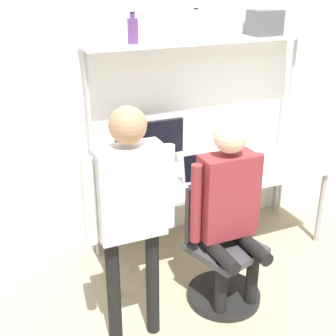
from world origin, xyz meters
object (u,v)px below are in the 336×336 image
cell_phone (231,178)px  bottle_clear (196,26)px  person_standing (130,201)px  monitor (150,142)px  bottle_purple (133,30)px  office_chair (221,265)px  laptop (202,176)px  storage_box (265,23)px  person_seated (229,200)px

cell_phone → bottle_clear: 1.27m
cell_phone → person_standing: person_standing is taller
monitor → bottle_purple: bottle_purple is taller
office_chair → person_standing: 1.08m
laptop → storage_box: (0.79, 0.42, 1.12)m
cell_phone → person_seated: (-0.33, -0.53, 0.11)m
laptop → bottle_purple: 1.26m
person_standing → bottle_clear: bottle_clear is taller
cell_phone → laptop: bearing=177.4°
cell_phone → bottle_purple: size_ratio=0.64×
laptop → office_chair: size_ratio=0.33×
bottle_clear → bottle_purple: size_ratio=1.05×
cell_phone → storage_box: storage_box is taller
laptop → office_chair: 0.73m
monitor → cell_phone: bearing=-39.5°
monitor → bottle_purple: size_ratio=2.62×
office_chair → cell_phone: bearing=54.7°
person_seated → laptop: bearing=83.2°
person_seated → bottle_purple: (-0.34, 0.96, 1.06)m
office_chair → bottle_clear: size_ratio=3.72×
person_seated → bottle_purple: bearing=109.4°
laptop → storage_box: 1.43m
office_chair → bottle_purple: bearing=109.6°
person_standing → cell_phone: bearing=29.8°
laptop → cell_phone: (0.27, -0.01, -0.06)m
office_chair → storage_box: size_ratio=3.50×
bottle_purple → monitor: bearing=5.8°
bottle_clear → bottle_purple: bottle_clear is taller
person_standing → bottle_clear: size_ratio=6.63×
monitor → person_standing: 1.21m
monitor → person_seated: bearing=-78.0°
person_standing → storage_box: size_ratio=6.24×
cell_phone → storage_box: size_ratio=0.57×
monitor → person_seated: (0.21, -0.98, -0.14)m
bottle_clear → storage_box: size_ratio=0.94×
storage_box → person_standing: bearing=-146.7°
storage_box → bottle_purple: bearing=-180.0°
cell_phone → storage_box: bearing=39.9°
monitor → bottle_purple: (-0.13, -0.01, 0.92)m
bottle_purple → cell_phone: bearing=-32.7°
person_seated → bottle_clear: 1.45m
laptop → person_seated: size_ratio=0.21×
monitor → person_seated: person_seated is taller
bottle_clear → person_standing: bearing=-132.0°
office_chair → storage_box: bearing=46.8°
laptop → cell_phone: 0.28m
person_seated → bottle_purple: bottle_purple is taller
person_standing → bottle_purple: bearing=68.3°
monitor → cell_phone: (0.54, -0.45, -0.25)m
person_standing → bottle_clear: (0.95, 1.06, 0.87)m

